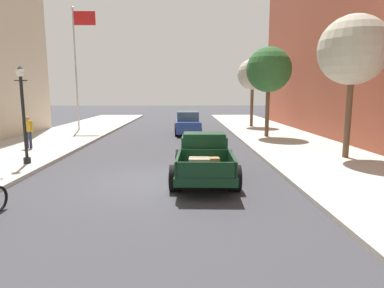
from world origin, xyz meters
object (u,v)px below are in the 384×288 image
(pedestrian_sidewalk_left, at_px, (28,130))
(street_lamp_near, at_px, (23,108))
(street_tree_nearest, at_px, (353,51))
(street_tree_third, at_px, (253,75))
(flagpole, at_px, (78,56))
(hotrod_truck_dark_green, at_px, (204,156))
(street_tree_second, at_px, (269,70))
(car_background_blue, at_px, (187,123))

(pedestrian_sidewalk_left, height_order, street_lamp_near, street_lamp_near)
(street_tree_nearest, bearing_deg, street_tree_third, 95.85)
(street_lamp_near, bearing_deg, flagpole, 97.96)
(pedestrian_sidewalk_left, relative_size, flagpole, 0.18)
(hotrod_truck_dark_green, relative_size, street_tree_second, 0.87)
(street_tree_nearest, distance_m, street_tree_second, 7.27)
(hotrod_truck_dark_green, bearing_deg, street_tree_second, 64.58)
(street_lamp_near, height_order, street_tree_third, street_tree_third)
(flagpole, relative_size, street_tree_third, 1.61)
(street_lamp_near, relative_size, street_tree_third, 0.68)
(car_background_blue, distance_m, street_lamp_near, 12.63)
(hotrod_truck_dark_green, relative_size, street_lamp_near, 1.30)
(hotrod_truck_dark_green, height_order, street_tree_third, street_tree_third)
(car_background_blue, height_order, street_tree_third, street_tree_third)
(pedestrian_sidewalk_left, relative_size, street_lamp_near, 0.43)
(hotrod_truck_dark_green, xyz_separation_m, flagpole, (-8.80, 14.22, 5.02))
(car_background_blue, xyz_separation_m, street_tree_third, (5.54, 4.05, 3.74))
(street_lamp_near, relative_size, street_tree_second, 0.67)
(car_background_blue, distance_m, flagpole, 9.83)
(pedestrian_sidewalk_left, relative_size, street_tree_nearest, 0.27)
(hotrod_truck_dark_green, xyz_separation_m, street_tree_second, (4.68, 9.84, 3.67))
(street_lamp_near, distance_m, street_tree_nearest, 13.72)
(street_tree_nearest, bearing_deg, pedestrian_sidewalk_left, 170.11)
(hotrod_truck_dark_green, xyz_separation_m, street_lamp_near, (-7.06, 1.79, 1.63))
(car_background_blue, relative_size, street_tree_third, 0.77)
(street_tree_nearest, bearing_deg, street_lamp_near, -175.76)
(hotrod_truck_dark_green, relative_size, flagpole, 0.55)
(hotrod_truck_dark_green, distance_m, car_background_blue, 12.48)
(flagpole, xyz_separation_m, street_tree_nearest, (15.22, -11.43, -1.05))
(car_background_blue, distance_m, street_tree_third, 7.81)
(car_background_blue, relative_size, street_lamp_near, 1.13)
(flagpole, bearing_deg, street_tree_third, 9.45)
(pedestrian_sidewalk_left, xyz_separation_m, street_tree_nearest, (15.14, -2.64, 3.64))
(street_lamp_near, xyz_separation_m, street_tree_third, (12.08, 14.73, 2.12))
(street_tree_third, bearing_deg, street_lamp_near, -129.35)
(car_background_blue, height_order, pedestrian_sidewalk_left, pedestrian_sidewalk_left)
(car_background_blue, xyz_separation_m, street_tree_second, (5.19, -2.63, 3.66))
(car_background_blue, distance_m, pedestrian_sidewalk_left, 10.81)
(flagpole, bearing_deg, pedestrian_sidewalk_left, -89.44)
(pedestrian_sidewalk_left, relative_size, street_tree_second, 0.29)
(flagpole, bearing_deg, street_tree_nearest, -36.90)
(street_tree_second, bearing_deg, flagpole, 162.00)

